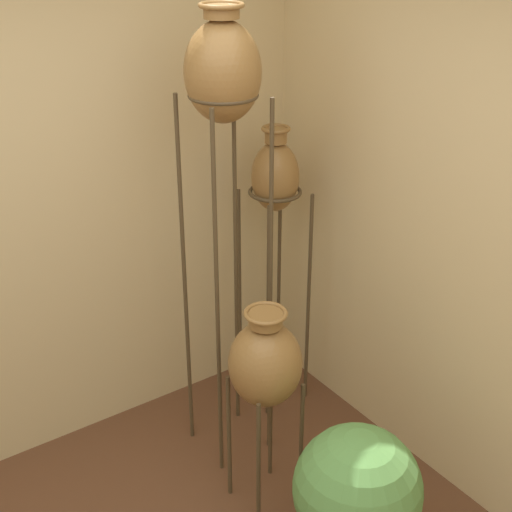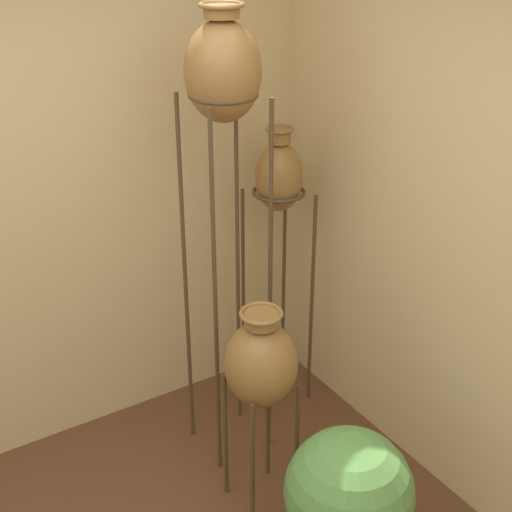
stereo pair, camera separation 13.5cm
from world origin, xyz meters
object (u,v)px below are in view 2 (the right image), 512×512
object	(u,v)px
vase_stand_tall	(223,85)
vase_stand_medium	(279,186)
potted_plant	(348,500)
vase_stand_short	(261,365)

from	to	relation	value
vase_stand_tall	vase_stand_medium	world-z (taller)	vase_stand_tall
potted_plant	vase_stand_medium	bearing A→B (deg)	69.71
vase_stand_medium	potted_plant	world-z (taller)	vase_stand_medium
vase_stand_short	vase_stand_medium	bearing A→B (deg)	51.13
vase_stand_tall	potted_plant	xyz separation A→B (m)	(-0.00, -0.97, -1.52)
vase_stand_short	potted_plant	size ratio (longest dim) A/B	1.50
vase_stand_medium	potted_plant	bearing A→B (deg)	-110.29
vase_stand_tall	vase_stand_short	bearing A→B (deg)	-101.35
vase_stand_medium	vase_stand_short	distance (m)	0.98
vase_stand_medium	vase_stand_short	size ratio (longest dim) A/B	1.53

